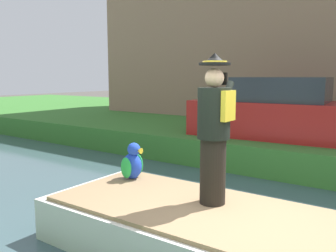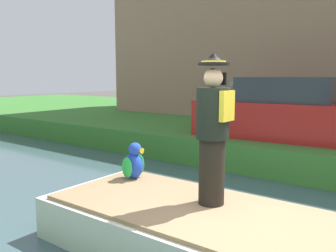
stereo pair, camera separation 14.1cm
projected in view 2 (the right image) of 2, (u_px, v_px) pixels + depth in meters
boat at (203, 233)px, 4.26m from camera, size 1.82×4.21×0.61m
person_pirate at (213, 130)px, 4.27m from camera, size 0.61×0.42×1.85m
parrot_plush at (134, 163)px, 5.45m from camera, size 0.36×0.35×0.57m
parked_car_red at (280, 112)px, 8.78m from camera, size 1.96×4.10×1.50m
building_row at (329, 9)px, 12.83m from camera, size 5.42×16.50×7.91m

